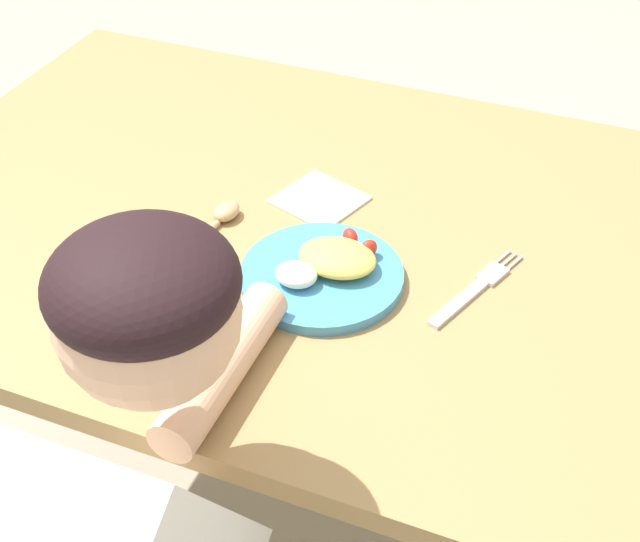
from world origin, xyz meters
name	(u,v)px	position (x,y,z in m)	size (l,w,h in m)	color
ground_plane	(290,505)	(0.00, 0.00, 0.00)	(8.00, 8.00, 0.00)	gray
dining_table	(281,269)	(0.00, 0.00, 0.58)	(1.16, 0.85, 0.68)	olive
plate	(325,271)	(0.11, -0.11, 0.70)	(0.21, 0.21, 0.04)	#4089BE
fork	(474,290)	(0.30, -0.06, 0.69)	(0.08, 0.18, 0.01)	silver
spoon	(211,226)	(-0.07, -0.07, 0.69)	(0.05, 0.22, 0.02)	tan
napkin	(320,200)	(0.04, 0.05, 0.68)	(0.11, 0.11, 0.00)	white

